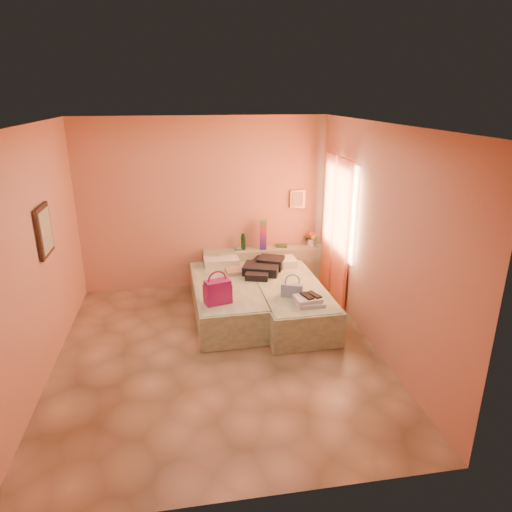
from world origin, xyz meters
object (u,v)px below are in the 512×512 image
(headboard_ledge, at_px, (264,266))
(bed_right, at_px, (290,301))
(towel_stack, at_px, (310,301))
(green_book, at_px, (282,246))
(bed_left, at_px, (227,299))
(water_bottle, at_px, (243,242))
(blue_handbag, at_px, (292,290))
(flower_vase, at_px, (311,238))
(magenta_handbag, at_px, (218,291))

(headboard_ledge, height_order, bed_right, headboard_ledge)
(headboard_ledge, bearing_deg, towel_stack, -82.58)
(bed_right, height_order, green_book, green_book)
(bed_left, xyz_separation_m, towel_stack, (1.01, -0.86, 0.30))
(water_bottle, relative_size, towel_stack, 0.76)
(bed_left, xyz_separation_m, blue_handbag, (0.84, -0.59, 0.34))
(bed_left, distance_m, towel_stack, 1.36)
(headboard_ledge, distance_m, flower_vase, 0.94)
(headboard_ledge, xyz_separation_m, green_book, (0.30, 0.04, 0.34))
(flower_vase, height_order, towel_stack, flower_vase)
(magenta_handbag, bearing_deg, towel_stack, -26.88)
(headboard_ledge, xyz_separation_m, towel_stack, (0.25, -1.91, 0.23))
(magenta_handbag, bearing_deg, bed_right, 5.51)
(headboard_ledge, relative_size, magenta_handbag, 5.92)
(towel_stack, bearing_deg, headboard_ledge, 97.42)
(bed_left, distance_m, blue_handbag, 1.08)
(headboard_ledge, relative_size, flower_vase, 7.30)
(magenta_handbag, bearing_deg, green_book, 38.83)
(blue_handbag, distance_m, towel_stack, 0.32)
(blue_handbag, bearing_deg, bed_right, 103.66)
(towel_stack, bearing_deg, bed_left, 139.52)
(bed_right, relative_size, flower_vase, 7.12)
(magenta_handbag, height_order, blue_handbag, magenta_handbag)
(flower_vase, distance_m, towel_stack, 2.04)
(water_bottle, height_order, blue_handbag, water_bottle)
(headboard_ledge, relative_size, water_bottle, 7.72)
(water_bottle, xyz_separation_m, flower_vase, (1.18, 0.03, 0.01))
(bed_left, xyz_separation_m, flower_vase, (1.58, 1.08, 0.54))
(headboard_ledge, height_order, bed_left, headboard_ledge)
(bed_left, height_order, blue_handbag, blue_handbag)
(flower_vase, xyz_separation_m, blue_handbag, (-0.74, -1.67, -0.20))
(bed_right, bearing_deg, water_bottle, 110.12)
(water_bottle, height_order, towel_stack, water_bottle)
(headboard_ledge, bearing_deg, blue_handbag, -87.26)
(headboard_ledge, distance_m, magenta_handbag, 1.94)
(water_bottle, relative_size, magenta_handbag, 0.77)
(bed_right, distance_m, green_book, 1.38)
(green_book, xyz_separation_m, blue_handbag, (-0.22, -1.68, -0.07))
(bed_left, height_order, water_bottle, water_bottle)
(towel_stack, bearing_deg, bed_right, 99.32)
(bed_left, bearing_deg, magenta_handbag, -107.72)
(water_bottle, distance_m, flower_vase, 1.18)
(water_bottle, bearing_deg, bed_right, -68.27)
(blue_handbag, bearing_deg, flower_vase, 89.24)
(flower_vase, relative_size, magenta_handbag, 0.81)
(headboard_ledge, bearing_deg, green_book, 8.24)
(bed_right, xyz_separation_m, blue_handbag, (-0.06, -0.38, 0.34))
(water_bottle, relative_size, green_book, 1.41)
(headboard_ledge, xyz_separation_m, flower_vase, (0.82, 0.03, 0.47))
(water_bottle, bearing_deg, blue_handbag, -75.02)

